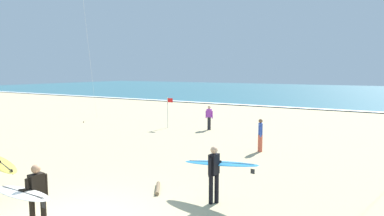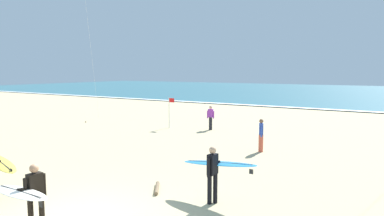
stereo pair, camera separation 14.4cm
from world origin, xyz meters
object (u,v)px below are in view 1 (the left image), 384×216
(surfer_lead, at_px, (30,194))
(lifeguard_flag, at_px, (168,110))
(bystander_purple_top, at_px, (209,118))
(surfer_third, at_px, (217,167))
(bystander_blue_top, at_px, (260,135))
(driftwood_log, at_px, (158,188))

(surfer_lead, relative_size, lifeguard_flag, 1.00)
(lifeguard_flag, bearing_deg, bystander_purple_top, 16.44)
(surfer_third, xyz_separation_m, bystander_purple_top, (-5.93, 10.80, -0.24))
(bystander_blue_top, xyz_separation_m, driftwood_log, (-1.08, -6.82, -0.75))
(bystander_purple_top, distance_m, bystander_blue_top, 6.42)
(bystander_blue_top, bearing_deg, driftwood_log, -98.98)
(bystander_purple_top, height_order, driftwood_log, bystander_purple_top)
(surfer_third, distance_m, driftwood_log, 2.31)
(bystander_purple_top, xyz_separation_m, lifeguard_flag, (-2.70, -0.80, 0.45))
(bystander_purple_top, bearing_deg, driftwood_log, -70.61)
(bystander_purple_top, bearing_deg, bystander_blue_top, -39.83)
(surfer_third, bearing_deg, bystander_blue_top, 98.56)
(surfer_lead, bearing_deg, lifeguard_flag, 112.47)
(lifeguard_flag, bearing_deg, surfer_third, -49.21)
(bystander_blue_top, relative_size, driftwood_log, 1.54)
(bystander_blue_top, bearing_deg, surfer_third, -81.44)
(lifeguard_flag, distance_m, driftwood_log, 12.13)
(bystander_purple_top, distance_m, driftwood_log, 11.61)
(bystander_blue_top, distance_m, driftwood_log, 6.95)
(surfer_third, bearing_deg, driftwood_log, -176.27)
(bystander_purple_top, xyz_separation_m, bystander_blue_top, (4.93, -4.11, 0.00))
(surfer_lead, bearing_deg, bystander_blue_top, 80.82)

